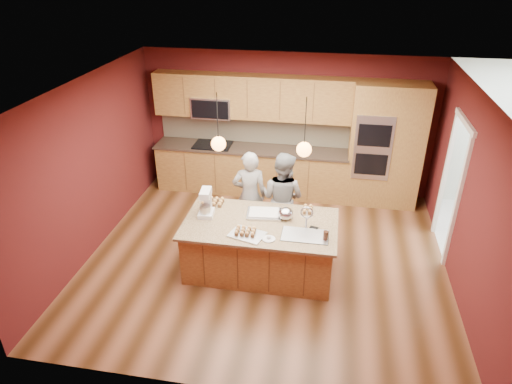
% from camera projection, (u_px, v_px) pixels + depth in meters
% --- Properties ---
extents(floor, '(5.50, 5.50, 0.00)m').
position_uv_depth(floor, '(266.00, 258.00, 7.20)').
color(floor, '#422611').
rests_on(floor, ground).
extents(ceiling, '(5.50, 5.50, 0.00)m').
position_uv_depth(ceiling, '(268.00, 89.00, 5.93)').
color(ceiling, white).
rests_on(ceiling, ground).
extents(wall_back, '(5.50, 0.00, 5.50)m').
position_uv_depth(wall_back, '(287.00, 124.00, 8.74)').
color(wall_back, '#4D1415').
rests_on(wall_back, ground).
extents(wall_front, '(5.50, 0.00, 5.50)m').
position_uv_depth(wall_front, '(227.00, 296.00, 4.39)').
color(wall_front, '#4D1415').
rests_on(wall_front, ground).
extents(wall_left, '(0.00, 5.00, 5.00)m').
position_uv_depth(wall_left, '(90.00, 167.00, 6.99)').
color(wall_left, '#4D1415').
rests_on(wall_left, ground).
extents(wall_right, '(0.00, 5.00, 5.00)m').
position_uv_depth(wall_right, '(468.00, 197.00, 6.15)').
color(wall_right, '#4D1415').
rests_on(wall_right, ground).
extents(cabinet_run, '(3.74, 0.64, 2.30)m').
position_uv_depth(cabinet_run, '(250.00, 144.00, 8.80)').
color(cabinet_run, brown).
rests_on(cabinet_run, floor).
extents(oven_column, '(1.30, 0.62, 2.30)m').
position_uv_depth(oven_column, '(385.00, 146.00, 8.29)').
color(oven_column, brown).
rests_on(oven_column, floor).
extents(doorway_trim, '(0.08, 1.11, 2.20)m').
position_uv_depth(doorway_trim, '(450.00, 190.00, 6.99)').
color(doorway_trim, white).
rests_on(doorway_trim, wall_right).
extents(pendant_left, '(0.20, 0.20, 0.80)m').
position_uv_depth(pendant_left, '(219.00, 144.00, 6.11)').
color(pendant_left, black).
rests_on(pendant_left, ceiling).
extents(pendant_right, '(0.20, 0.20, 0.80)m').
position_uv_depth(pendant_right, '(304.00, 149.00, 5.93)').
color(pendant_right, black).
rests_on(pendant_right, ceiling).
extents(island, '(2.22, 1.25, 1.20)m').
position_uv_depth(island, '(261.00, 246.00, 6.76)').
color(island, brown).
rests_on(island, floor).
extents(person_left, '(0.62, 0.47, 1.54)m').
position_uv_depth(person_left, '(250.00, 196.00, 7.41)').
color(person_left, black).
rests_on(person_left, floor).
extents(person_right, '(0.92, 0.82, 1.55)m').
position_uv_depth(person_right, '(282.00, 198.00, 7.32)').
color(person_right, slate).
rests_on(person_right, floor).
extents(stand_mixer, '(0.24, 0.32, 0.41)m').
position_uv_depth(stand_mixer, '(206.00, 204.00, 6.70)').
color(stand_mixer, white).
rests_on(stand_mixer, island).
extents(sheet_cake, '(0.54, 0.42, 0.05)m').
position_uv_depth(sheet_cake, '(264.00, 213.00, 6.77)').
color(sheet_cake, silver).
rests_on(sheet_cake, island).
extents(cooling_rack, '(0.54, 0.45, 0.02)m').
position_uv_depth(cooling_rack, '(247.00, 234.00, 6.29)').
color(cooling_rack, silver).
rests_on(cooling_rack, island).
extents(mixing_bowl, '(0.22, 0.22, 0.19)m').
position_uv_depth(mixing_bowl, '(286.00, 214.00, 6.63)').
color(mixing_bowl, silver).
rests_on(mixing_bowl, island).
extents(plate, '(0.18, 0.18, 0.01)m').
position_uv_depth(plate, '(269.00, 239.00, 6.20)').
color(plate, silver).
rests_on(plate, island).
extents(tumbler, '(0.07, 0.07, 0.14)m').
position_uv_depth(tumbler, '(326.00, 236.00, 6.16)').
color(tumbler, '#391F14').
rests_on(tumbler, island).
extents(phone, '(0.14, 0.10, 0.01)m').
position_uv_depth(phone, '(314.00, 228.00, 6.45)').
color(phone, black).
rests_on(phone, island).
extents(cupcakes_left, '(0.34, 0.26, 0.08)m').
position_uv_depth(cupcakes_left, '(213.00, 201.00, 7.06)').
color(cupcakes_left, tan).
rests_on(cupcakes_left, island).
extents(cupcakes_rack, '(0.30, 0.23, 0.07)m').
position_uv_depth(cupcakes_rack, '(245.00, 231.00, 6.29)').
color(cupcakes_rack, tan).
rests_on(cupcakes_rack, island).
extents(cupcakes_right, '(0.16, 0.24, 0.07)m').
position_uv_depth(cupcakes_right, '(308.00, 209.00, 6.86)').
color(cupcakes_right, tan).
rests_on(cupcakes_right, island).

